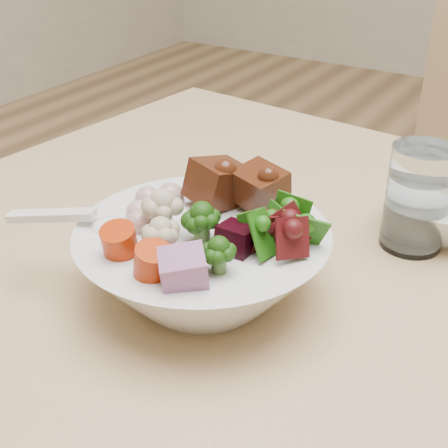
# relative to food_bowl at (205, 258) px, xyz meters

# --- Properties ---
(food_bowl) EXTENTS (0.23, 0.23, 0.13)m
(food_bowl) POSITION_rel_food_bowl_xyz_m (0.00, 0.00, 0.00)
(food_bowl) COLOR white
(food_bowl) RESTS_ON dining_table
(soup_spoon) EXTENTS (0.13, 0.06, 0.02)m
(soup_spoon) POSITION_rel_food_bowl_xyz_m (-0.09, -0.04, 0.03)
(soup_spoon) COLOR white
(soup_spoon) RESTS_ON food_bowl
(water_glass) EXTENTS (0.07, 0.07, 0.11)m
(water_glass) POSITION_rel_food_bowl_xyz_m (0.14, 0.19, 0.01)
(water_glass) COLOR silver
(water_glass) RESTS_ON dining_table
(side_bowl) EXTENTS (0.14, 0.14, 0.05)m
(side_bowl) POSITION_rel_food_bowl_xyz_m (0.16, 0.24, -0.02)
(side_bowl) COLOR white
(side_bowl) RESTS_ON dining_table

